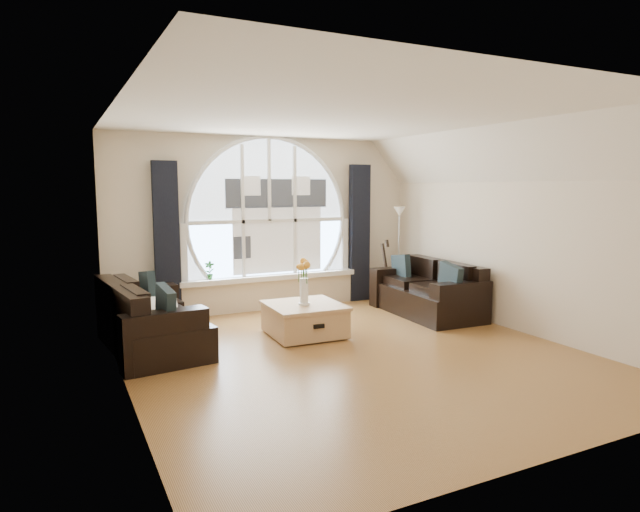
{
  "coord_description": "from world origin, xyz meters",
  "views": [
    {
      "loc": [
        -3.05,
        -5.27,
        1.93
      ],
      "look_at": [
        0.0,
        0.9,
        1.05
      ],
      "focal_mm": 30.41,
      "sensor_mm": 36.0,
      "label": 1
    }
  ],
  "objects": [
    {
      "name": "ground",
      "position": [
        0.0,
        0.0,
        0.0
      ],
      "size": [
        5.0,
        5.5,
        0.01
      ],
      "primitive_type": "cube",
      "color": "brown",
      "rests_on": "ground"
    },
    {
      "name": "ceiling",
      "position": [
        0.0,
        0.0,
        2.7
      ],
      "size": [
        5.0,
        5.5,
        0.01
      ],
      "primitive_type": "cube",
      "color": "silver",
      "rests_on": "ground"
    },
    {
      "name": "wall_back",
      "position": [
        0.0,
        2.75,
        1.35
      ],
      "size": [
        5.0,
        0.01,
        2.7
      ],
      "primitive_type": "cube",
      "color": "beige",
      "rests_on": "ground"
    },
    {
      "name": "wall_front",
      "position": [
        0.0,
        -2.75,
        1.35
      ],
      "size": [
        5.0,
        0.01,
        2.7
      ],
      "primitive_type": "cube",
      "color": "beige",
      "rests_on": "ground"
    },
    {
      "name": "wall_left",
      "position": [
        -2.5,
        0.0,
        1.35
      ],
      "size": [
        0.01,
        5.5,
        2.7
      ],
      "primitive_type": "cube",
      "color": "beige",
      "rests_on": "ground"
    },
    {
      "name": "wall_right",
      "position": [
        2.5,
        0.0,
        1.35
      ],
      "size": [
        0.01,
        5.5,
        2.7
      ],
      "primitive_type": "cube",
      "color": "beige",
      "rests_on": "ground"
    },
    {
      "name": "attic_slope",
      "position": [
        2.2,
        0.0,
        2.35
      ],
      "size": [
        0.92,
        5.5,
        0.72
      ],
      "primitive_type": "cube",
      "color": "silver",
      "rests_on": "ground"
    },
    {
      "name": "arched_window",
      "position": [
        0.0,
        2.72,
        1.62
      ],
      "size": [
        2.6,
        0.06,
        2.15
      ],
      "primitive_type": "cube",
      "color": "silver",
      "rests_on": "wall_back"
    },
    {
      "name": "window_sill",
      "position": [
        0.0,
        2.65,
        0.51
      ],
      "size": [
        2.9,
        0.22,
        0.08
      ],
      "primitive_type": "cube",
      "color": "white",
      "rests_on": "wall_back"
    },
    {
      "name": "window_frame",
      "position": [
        0.0,
        2.69,
        1.62
      ],
      "size": [
        2.76,
        0.08,
        2.15
      ],
      "primitive_type": "cube",
      "color": "white",
      "rests_on": "wall_back"
    },
    {
      "name": "neighbor_house",
      "position": [
        0.15,
        2.71,
        1.5
      ],
      "size": [
        1.7,
        0.02,
        1.5
      ],
      "primitive_type": "cube",
      "color": "silver",
      "rests_on": "wall_back"
    },
    {
      "name": "curtain_left",
      "position": [
        -1.6,
        2.63,
        1.15
      ],
      "size": [
        0.35,
        0.12,
        2.3
      ],
      "primitive_type": "cube",
      "color": "black",
      "rests_on": "ground"
    },
    {
      "name": "curtain_right",
      "position": [
        1.6,
        2.63,
        1.15
      ],
      "size": [
        0.35,
        0.12,
        2.3
      ],
      "primitive_type": "cube",
      "color": "black",
      "rests_on": "ground"
    },
    {
      "name": "sofa_left",
      "position": [
        -2.05,
        1.25,
        0.4
      ],
      "size": [
        1.12,
        1.92,
        0.81
      ],
      "primitive_type": "cube",
      "rotation": [
        0.0,
        0.0,
        0.12
      ],
      "color": "black",
      "rests_on": "ground"
    },
    {
      "name": "sofa_right",
      "position": [
        1.98,
        1.26,
        0.4
      ],
      "size": [
        0.98,
        1.84,
        0.8
      ],
      "primitive_type": "cube",
      "rotation": [
        0.0,
        0.0,
        -0.05
      ],
      "color": "black",
      "rests_on": "ground"
    },
    {
      "name": "coffee_chest",
      "position": [
        -0.17,
        1.01,
        0.23
      ],
      "size": [
        0.97,
        0.97,
        0.46
      ],
      "primitive_type": "cube",
      "rotation": [
        0.0,
        0.0,
        -0.04
      ],
      "color": "tan",
      "rests_on": "ground"
    },
    {
      "name": "throw_blanket",
      "position": [
        -2.02,
        1.33,
        0.5
      ],
      "size": [
        0.63,
        0.63,
        0.1
      ],
      "primitive_type": "cube",
      "rotation": [
        0.0,
        0.0,
        -0.17
      ],
      "color": "silver",
      "rests_on": "sofa_left"
    },
    {
      "name": "vase_flowers",
      "position": [
        -0.2,
        0.96,
        0.81
      ],
      "size": [
        0.24,
        0.24,
        0.7
      ],
      "primitive_type": "cube",
      "color": "white",
      "rests_on": "coffee_chest"
    },
    {
      "name": "floor_lamp",
      "position": [
        2.16,
        2.27,
        0.8
      ],
      "size": [
        0.24,
        0.24,
        1.6
      ],
      "primitive_type": "cube",
      "color": "#B2B2B2",
      "rests_on": "ground"
    },
    {
      "name": "guitar",
      "position": [
        1.9,
        2.34,
        0.53
      ],
      "size": [
        0.42,
        0.35,
        1.06
      ],
      "primitive_type": "cube",
      "rotation": [
        0.0,
        0.0,
        0.34
      ],
      "color": "brown",
      "rests_on": "ground"
    },
    {
      "name": "potted_plant",
      "position": [
        -0.98,
        2.65,
        0.69
      ],
      "size": [
        0.17,
        0.15,
        0.28
      ],
      "primitive_type": "imported",
      "rotation": [
        0.0,
        0.0,
        -0.39
      ],
      "color": "#1E6023",
      "rests_on": "window_sill"
    }
  ]
}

